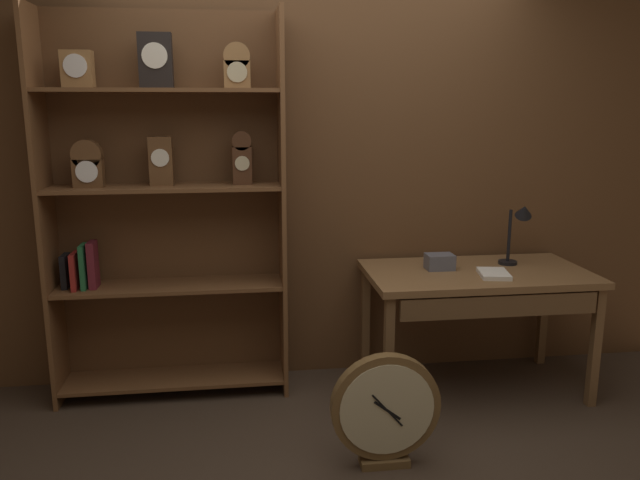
# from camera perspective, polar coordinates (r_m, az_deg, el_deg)

# --- Properties ---
(back_wood_panel) EXTENTS (4.80, 0.05, 2.60)m
(back_wood_panel) POSITION_cam_1_polar(r_m,az_deg,el_deg) (3.88, -0.35, 6.22)
(back_wood_panel) COLOR brown
(back_wood_panel) RESTS_ON ground
(bookshelf) EXTENTS (1.34, 0.33, 2.23)m
(bookshelf) POSITION_cam_1_polar(r_m,az_deg,el_deg) (3.70, -14.05, 3.17)
(bookshelf) COLOR brown
(bookshelf) RESTS_ON ground
(workbench) EXTENTS (1.31, 0.72, 0.75)m
(workbench) POSITION_cam_1_polar(r_m,az_deg,el_deg) (3.80, 14.25, -4.01)
(workbench) COLOR brown
(workbench) RESTS_ON ground
(desk_lamp) EXTENTS (0.18, 0.18, 0.40)m
(desk_lamp) POSITION_cam_1_polar(r_m,az_deg,el_deg) (3.94, 17.69, 1.27)
(desk_lamp) COLOR black
(desk_lamp) RESTS_ON workbench
(toolbox_small) EXTENTS (0.16, 0.12, 0.09)m
(toolbox_small) POSITION_cam_1_polar(r_m,az_deg,el_deg) (3.78, 10.88, -1.96)
(toolbox_small) COLOR #595960
(toolbox_small) RESTS_ON workbench
(open_repair_manual) EXTENTS (0.20, 0.25, 0.02)m
(open_repair_manual) POSITION_cam_1_polar(r_m,az_deg,el_deg) (3.71, 15.60, -2.99)
(open_repair_manual) COLOR silver
(open_repair_manual) RESTS_ON workbench
(round_clock_large) EXTENTS (0.53, 0.11, 0.57)m
(round_clock_large) POSITION_cam_1_polar(r_m,az_deg,el_deg) (3.09, 6.01, -15.18)
(round_clock_large) COLOR brown
(round_clock_large) RESTS_ON ground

